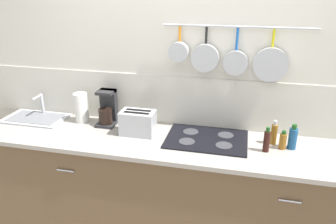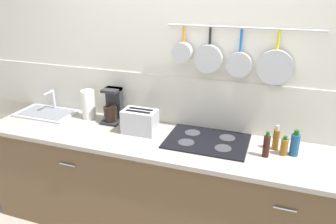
{
  "view_description": "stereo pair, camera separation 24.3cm",
  "coord_description": "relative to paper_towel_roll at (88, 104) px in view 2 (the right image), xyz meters",
  "views": [
    {
      "loc": [
        0.44,
        -2.2,
        2.01
      ],
      "look_at": [
        -0.08,
        0.0,
        1.12
      ],
      "focal_mm": 35.0,
      "sensor_mm": 36.0,
      "label": 1
    },
    {
      "loc": [
        0.67,
        -2.13,
        2.01
      ],
      "look_at": [
        -0.08,
        0.0,
        1.12
      ],
      "focal_mm": 35.0,
      "sensor_mm": 36.0,
      "label": 2
    }
  ],
  "objects": [
    {
      "name": "bottle_dish_soap",
      "position": [
        1.54,
        -0.2,
        -0.05
      ],
      "size": [
        0.05,
        0.05,
        0.19
      ],
      "color": "#33140F",
      "rests_on": "countertop"
    },
    {
      "name": "toaster",
      "position": [
        0.55,
        -0.13,
        -0.03
      ],
      "size": [
        0.29,
        0.16,
        0.2
      ],
      "color": "#B7BABF",
      "rests_on": "countertop"
    },
    {
      "name": "bottle_olive_oil",
      "position": [
        1.72,
        -0.11,
        -0.04
      ],
      "size": [
        0.06,
        0.06,
        0.19
      ],
      "color": "navy",
      "rests_on": "countertop"
    },
    {
      "name": "cabinet_base",
      "position": [
        0.9,
        -0.19,
        -0.59
      ],
      "size": [
        3.21,
        0.62,
        0.85
      ],
      "color": "brown",
      "rests_on": "ground_plane"
    },
    {
      "name": "paper_towel_roll",
      "position": [
        0.0,
        0.0,
        0.0
      ],
      "size": [
        0.12,
        0.12,
        0.26
      ],
      "color": "white",
      "rests_on": "countertop"
    },
    {
      "name": "cooktop",
      "position": [
        1.1,
        -0.11,
        -0.12
      ],
      "size": [
        0.62,
        0.45,
        0.01
      ],
      "color": "black",
      "rests_on": "countertop"
    },
    {
      "name": "coffee_maker",
      "position": [
        0.24,
        0.01,
        -0.0
      ],
      "size": [
        0.15,
        0.18,
        0.3
      ],
      "color": "#262628",
      "rests_on": "countertop"
    },
    {
      "name": "countertop",
      "position": [
        0.9,
        -0.19,
        -0.15
      ],
      "size": [
        3.25,
        0.64,
        0.03
      ],
      "color": "#A59E93",
      "rests_on": "cabinet_base"
    },
    {
      "name": "bottle_cooking_wine",
      "position": [
        1.59,
        -0.06,
        -0.05
      ],
      "size": [
        0.05,
        0.05,
        0.19
      ],
      "color": "#8C5919",
      "rests_on": "countertop"
    },
    {
      "name": "wall_back",
      "position": [
        0.9,
        0.17,
        0.26
      ],
      "size": [
        7.2,
        0.15,
        2.6
      ],
      "color": "silver",
      "rests_on": "ground_plane"
    },
    {
      "name": "bottle_sesame_oil",
      "position": [
        1.65,
        -0.13,
        -0.07
      ],
      "size": [
        0.05,
        0.05,
        0.14
      ],
      "color": "#8C5919",
      "rests_on": "countertop"
    },
    {
      "name": "sink_basin",
      "position": [
        -0.43,
        -0.05,
        -0.11
      ],
      "size": [
        0.53,
        0.32,
        0.2
      ],
      "color": "#B7BABF",
      "rests_on": "countertop"
    }
  ]
}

